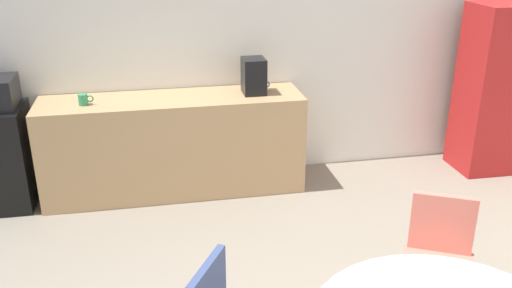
{
  "coord_description": "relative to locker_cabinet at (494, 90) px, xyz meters",
  "views": [
    {
      "loc": [
        -0.73,
        -2.06,
        2.34
      ],
      "look_at": [
        -0.07,
        1.31,
        0.95
      ],
      "focal_mm": 38.55,
      "sensor_mm": 36.0,
      "label": 1
    }
  ],
  "objects": [
    {
      "name": "mug_white",
      "position": [
        -3.86,
        0.04,
        0.12
      ],
      "size": [
        0.13,
        0.08,
        0.09
      ],
      "color": "#338C59",
      "rests_on": "counter_block"
    },
    {
      "name": "chair_coral",
      "position": [
        -1.64,
        -2.05,
        -0.3
      ],
      "size": [
        0.57,
        0.57,
        0.83
      ],
      "color": "silver",
      "rests_on": "ground_plane"
    },
    {
      "name": "coffee_maker",
      "position": [
        -2.37,
        0.1,
        0.23
      ],
      "size": [
        0.2,
        0.24,
        0.32
      ],
      "primitive_type": "cube",
      "color": "black",
      "rests_on": "counter_block"
    },
    {
      "name": "mug_green",
      "position": [
        -2.29,
        0.18,
        0.12
      ],
      "size": [
        0.13,
        0.08,
        0.09
      ],
      "color": "#3F66BF",
      "rests_on": "counter_block"
    },
    {
      "name": "locker_cabinet",
      "position": [
        0.0,
        0.0,
        0.0
      ],
      "size": [
        0.6,
        0.5,
        1.65
      ],
      "primitive_type": "cube",
      "color": "#B21E1E",
      "rests_on": "ground_plane"
    },
    {
      "name": "wall_back",
      "position": [
        -2.55,
        0.45,
        0.47
      ],
      "size": [
        6.0,
        0.1,
        2.6
      ],
      "primitive_type": "cube",
      "color": "white",
      "rests_on": "ground_plane"
    },
    {
      "name": "counter_block",
      "position": [
        -3.12,
        0.1,
        -0.38
      ],
      "size": [
        2.34,
        0.6,
        0.9
      ],
      "primitive_type": "cube",
      "color": "tan",
      "rests_on": "ground_plane"
    }
  ]
}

